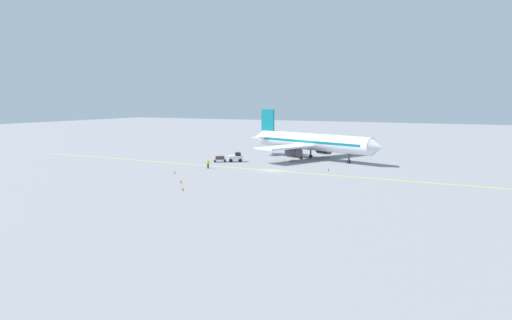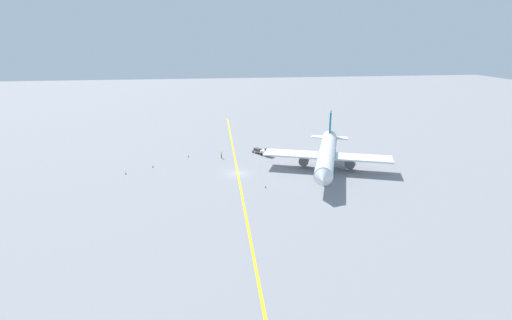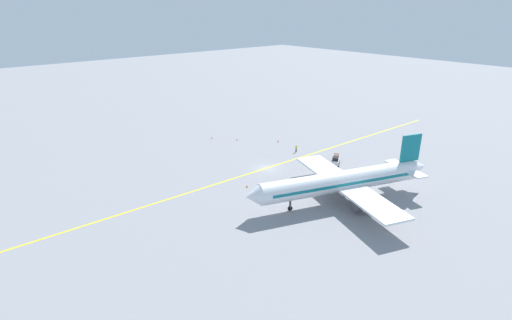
% 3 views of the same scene
% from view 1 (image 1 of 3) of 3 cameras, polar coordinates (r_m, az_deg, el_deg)
% --- Properties ---
extents(ground_plane, '(400.00, 400.00, 0.00)m').
position_cam_1_polar(ground_plane, '(90.99, 1.82, -1.22)').
color(ground_plane, gray).
extents(apron_yellow_centreline, '(4.00, 119.96, 0.01)m').
position_cam_1_polar(apron_yellow_centreline, '(90.99, 1.82, -1.22)').
color(apron_yellow_centreline, yellow).
rests_on(apron_yellow_centreline, ground).
extents(airplane_at_gate, '(28.09, 34.37, 10.60)m').
position_cam_1_polar(airplane_at_gate, '(108.58, 6.35, 2.04)').
color(airplane_at_gate, white).
rests_on(airplane_at_gate, ground).
extents(baggage_tug_white, '(2.95, 3.32, 2.11)m').
position_cam_1_polar(baggage_tug_white, '(103.82, -2.34, 0.29)').
color(baggage_tug_white, white).
rests_on(baggage_tug_white, ground).
extents(baggage_cart_trailing, '(2.64, 2.93, 1.24)m').
position_cam_1_polar(baggage_cart_trailing, '(103.58, -4.15, 0.19)').
color(baggage_cart_trailing, gray).
rests_on(baggage_cart_trailing, ground).
extents(ground_crew_worker, '(0.27, 0.58, 1.68)m').
position_cam_1_polar(ground_crew_worker, '(94.09, -5.50, -0.42)').
color(ground_crew_worker, '#23232D').
rests_on(ground_crew_worker, ground).
extents(traffic_cone_near_nose, '(0.32, 0.32, 0.55)m').
position_cam_1_polar(traffic_cone_near_nose, '(88.71, -9.29, -1.34)').
color(traffic_cone_near_nose, orange).
rests_on(traffic_cone_near_nose, ground).
extents(traffic_cone_mid_apron, '(0.32, 0.32, 0.55)m').
position_cam_1_polar(traffic_cone_mid_apron, '(91.76, 8.27, -1.05)').
color(traffic_cone_mid_apron, orange).
rests_on(traffic_cone_mid_apron, ground).
extents(traffic_cone_by_wingtip, '(0.32, 0.32, 0.55)m').
position_cam_1_polar(traffic_cone_by_wingtip, '(78.44, -8.60, -2.41)').
color(traffic_cone_by_wingtip, orange).
rests_on(traffic_cone_by_wingtip, ground).
extents(traffic_cone_far_edge, '(0.32, 0.32, 0.55)m').
position_cam_1_polar(traffic_cone_far_edge, '(71.89, -8.38, -3.27)').
color(traffic_cone_far_edge, orange).
rests_on(traffic_cone_far_edge, ground).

